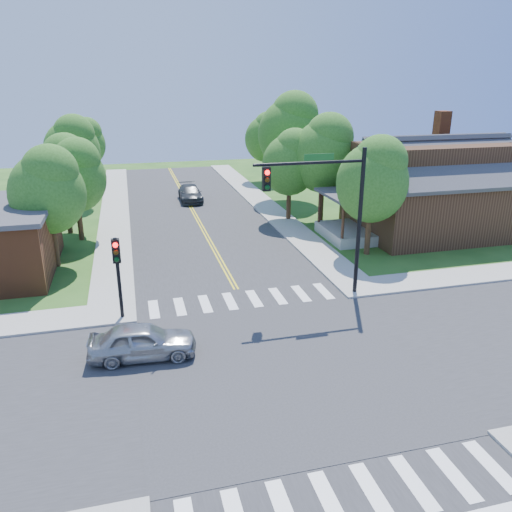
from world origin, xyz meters
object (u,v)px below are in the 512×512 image
object	(u,v)px
signal_mast_ne	(327,201)
signal_pole_nw	(117,264)
car_silver	(142,342)
house_ne	(432,185)
car_dgrey	(190,194)

from	to	relation	value
signal_mast_ne	signal_pole_nw	bearing A→B (deg)	-179.93
car_silver	house_ne	bearing A→B (deg)	-54.19
signal_pole_nw	car_silver	xyz separation A→B (m)	(0.76, -3.53, -1.98)
signal_pole_nw	car_silver	bearing A→B (deg)	-77.84
car_dgrey	car_silver	bearing A→B (deg)	-100.67
signal_mast_ne	car_silver	bearing A→B (deg)	-157.94
signal_pole_nw	car_dgrey	distance (m)	22.77
signal_mast_ne	car_silver	size ratio (longest dim) A/B	1.74
house_ne	car_silver	world-z (taller)	house_ne
house_ne	car_silver	xyz separation A→B (m)	(-19.95, -12.19, -2.64)
signal_pole_nw	house_ne	size ratio (longest dim) A/B	0.29
house_ne	car_silver	size ratio (longest dim) A/B	3.15
signal_pole_nw	car_dgrey	world-z (taller)	signal_pole_nw
car_dgrey	signal_pole_nw	bearing A→B (deg)	-104.32
car_silver	car_dgrey	distance (m)	25.95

